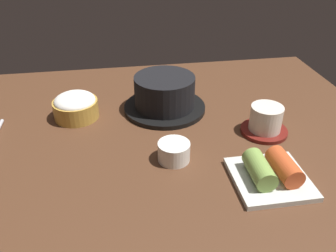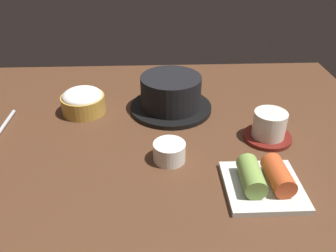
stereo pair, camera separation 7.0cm
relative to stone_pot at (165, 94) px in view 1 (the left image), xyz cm
name	(u,v)px [view 1 (the left image)]	position (x,y,z in cm)	size (l,w,h in cm)	color
dining_table	(157,138)	(-3.19, -10.30, -4.98)	(100.00, 76.00, 2.00)	#4C2D1C
stone_pot	(165,94)	(0.00, 0.00, 0.00)	(18.96, 18.96, 8.27)	black
rice_bowl	(75,106)	(-20.15, -0.36, -1.08)	(9.91, 9.91, 5.82)	#B78C38
tea_cup_with_saucer	(265,121)	(19.15, -13.21, -1.15)	(9.75, 9.75, 6.12)	maroon
banchan_cup_center	(174,151)	(-1.25, -19.54, -2.01)	(6.03, 6.03, 3.67)	white
kimchi_plate	(271,173)	(14.07, -28.19, -2.18)	(12.74, 12.74, 4.66)	silver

